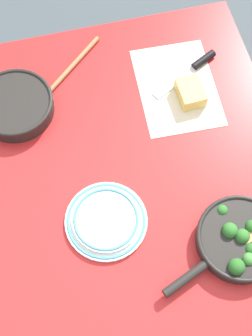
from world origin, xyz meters
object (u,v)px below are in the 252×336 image
(skillet_broccoli, at_px, (239,240))
(grater_knife, at_px, (193,68))
(dinner_plate_stack, at_px, (106,220))
(wooden_spoon, at_px, (52,88))
(skillet_eggs, at_px, (14,106))
(cheese_block, at_px, (190,93))

(skillet_broccoli, relative_size, grater_knife, 1.51)
(grater_knife, height_order, dinner_plate_stack, dinner_plate_stack)
(wooden_spoon, xyz_separation_m, dinner_plate_stack, (0.45, 0.07, 0.01))
(skillet_broccoli, bearing_deg, dinner_plate_stack, -44.58)
(grater_knife, bearing_deg, wooden_spoon, -30.48)
(skillet_broccoli, bearing_deg, wooden_spoon, -77.90)
(skillet_eggs, xyz_separation_m, wooden_spoon, (-0.05, 0.12, -0.02))
(grater_knife, relative_size, cheese_block, 2.37)
(dinner_plate_stack, bearing_deg, skillet_broccoli, 66.79)
(grater_knife, bearing_deg, dinner_plate_stack, 21.95)
(wooden_spoon, relative_size, dinner_plate_stack, 1.36)
(skillet_eggs, relative_size, grater_knife, 1.52)
(skillet_broccoli, height_order, dinner_plate_stack, skillet_broccoli)
(skillet_broccoli, bearing_deg, cheese_block, -112.68)
(wooden_spoon, bearing_deg, dinner_plate_stack, 57.11)
(skillet_eggs, height_order, dinner_plate_stack, skillet_eggs)
(grater_knife, bearing_deg, skillet_eggs, -24.57)
(skillet_broccoli, height_order, grater_knife, skillet_broccoli)
(cheese_block, xyz_separation_m, dinner_plate_stack, (0.33, -0.33, -0.01))
(skillet_eggs, relative_size, wooden_spoon, 1.16)
(skillet_broccoli, xyz_separation_m, cheese_block, (-0.47, 0.01, -0.00))
(skillet_eggs, height_order, wooden_spoon, skillet_eggs)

